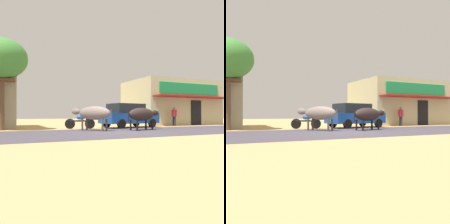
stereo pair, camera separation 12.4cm
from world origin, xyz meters
The scene contains 9 objects.
ground centered at (0.00, 0.00, 0.00)m, with size 80.00×80.00×0.00m, color tan.
asphalt_road centered at (0.00, 0.00, 0.00)m, with size 72.00×6.13×0.00m, color #47414B.
storefront_right_club centered at (8.67, 7.23, 1.97)m, with size 7.83×6.11×3.93m.
roadside_tree centered at (-5.80, 4.10, 4.06)m, with size 2.90×2.90×5.27m.
parked_hatchback_car centered at (2.22, 3.67, 0.84)m, with size 4.32×2.42×1.64m.
parked_motorcycle centered at (-1.28, 3.53, 0.47)m, with size 1.78×0.77×1.07m.
cow_near_brown centered at (-1.15, 1.54, 0.97)m, with size 1.94×2.22×1.36m.
cow_far_dark centered at (1.65, 0.93, 0.90)m, with size 2.66×1.33×1.29m.
pedestrian_by_shop centered at (6.57, 4.12, 0.86)m, with size 0.47×0.61×1.49m.
Camera 1 is at (-5.78, -10.94, 0.90)m, focal length 38.46 mm.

